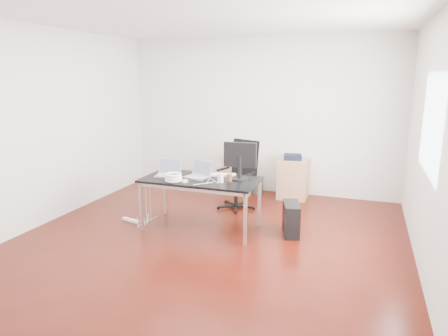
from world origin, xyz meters
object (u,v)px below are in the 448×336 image
(filing_cabinet_left, at_px, (239,174))
(filing_cabinet_right, at_px, (293,178))
(desk, at_px, (201,182))
(pc_tower, at_px, (291,219))
(office_chair, at_px, (240,171))

(filing_cabinet_left, distance_m, filing_cabinet_right, 1.00)
(desk, bearing_deg, pc_tower, 9.70)
(desk, distance_m, pc_tower, 1.33)
(office_chair, bearing_deg, pc_tower, -22.47)
(pc_tower, bearing_deg, filing_cabinet_left, 110.81)
(office_chair, relative_size, filing_cabinet_left, 1.54)
(filing_cabinet_left, height_order, pc_tower, filing_cabinet_left)
(desk, xyz_separation_m, filing_cabinet_right, (0.96, 1.91, -0.33))
(office_chair, height_order, filing_cabinet_left, office_chair)
(desk, height_order, filing_cabinet_left, desk)
(filing_cabinet_left, xyz_separation_m, pc_tower, (1.27, -1.70, -0.13))
(pc_tower, bearing_deg, filing_cabinet_right, 83.10)
(filing_cabinet_left, bearing_deg, filing_cabinet_right, 0.00)
(desk, xyz_separation_m, pc_tower, (1.23, 0.21, -0.46))
(desk, relative_size, office_chair, 1.48)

